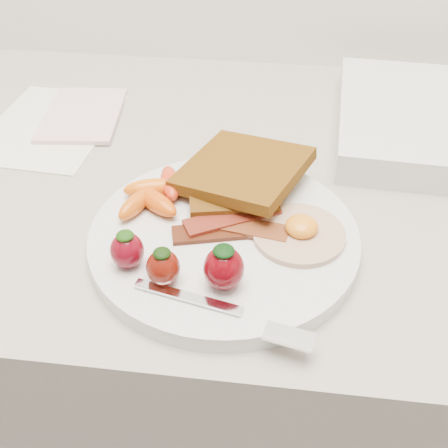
# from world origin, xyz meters

# --- Properties ---
(counter) EXTENTS (2.00, 0.60, 0.90)m
(counter) POSITION_xyz_m (0.00, 1.70, 0.45)
(counter) COLOR gray
(counter) RESTS_ON ground
(plate) EXTENTS (0.27, 0.27, 0.02)m
(plate) POSITION_xyz_m (0.02, 1.56, 0.91)
(plate) COLOR silver
(plate) RESTS_ON counter
(toast_lower) EXTENTS (0.11, 0.11, 0.01)m
(toast_lower) POSITION_xyz_m (0.02, 1.62, 0.93)
(toast_lower) COLOR #3C250E
(toast_lower) RESTS_ON plate
(toast_upper) EXTENTS (0.16, 0.16, 0.03)m
(toast_upper) POSITION_xyz_m (0.03, 1.64, 0.94)
(toast_upper) COLOR #3F2605
(toast_upper) RESTS_ON toast_lower
(fried_egg) EXTENTS (0.12, 0.12, 0.02)m
(fried_egg) POSITION_xyz_m (0.10, 1.56, 0.92)
(fried_egg) COLOR beige
(fried_egg) RESTS_ON plate
(bacon_strips) EXTENTS (0.12, 0.08, 0.01)m
(bacon_strips) POSITION_xyz_m (0.03, 1.57, 0.92)
(bacon_strips) COLOR black
(bacon_strips) RESTS_ON plate
(baby_carrots) EXTENTS (0.07, 0.10, 0.02)m
(baby_carrots) POSITION_xyz_m (-0.06, 1.60, 0.93)
(baby_carrots) COLOR orange
(baby_carrots) RESTS_ON plate
(strawberries) EXTENTS (0.12, 0.05, 0.04)m
(strawberries) POSITION_xyz_m (-0.01, 1.49, 0.94)
(strawberries) COLOR #600612
(strawberries) RESTS_ON plate
(fork) EXTENTS (0.16, 0.06, 0.00)m
(fork) POSITION_xyz_m (0.04, 1.45, 0.92)
(fork) COLOR silver
(fork) RESTS_ON plate
(paper_sheet) EXTENTS (0.17, 0.21, 0.00)m
(paper_sheet) POSITION_xyz_m (-0.24, 1.76, 0.90)
(paper_sheet) COLOR white
(paper_sheet) RESTS_ON counter
(notepad) EXTENTS (0.11, 0.15, 0.01)m
(notepad) POSITION_xyz_m (-0.20, 1.79, 0.91)
(notepad) COLOR beige
(notepad) RESTS_ON paper_sheet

